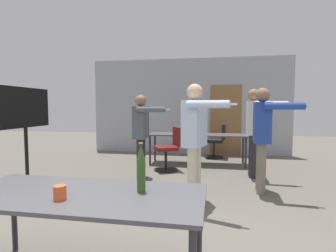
{
  "coord_description": "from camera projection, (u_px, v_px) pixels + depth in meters",
  "views": [
    {
      "loc": [
        0.77,
        -1.5,
        1.41
      ],
      "look_at": [
        0.03,
        2.67,
        1.1
      ],
      "focal_mm": 28.0,
      "sensor_mm": 36.0,
      "label": 1
    }
  ],
  "objects": [
    {
      "name": "conference_table_near",
      "position": [
        81.0,
        201.0,
        2.04
      ],
      "size": [
        1.92,
        0.82,
        0.74
      ],
      "color": "#4C4C51",
      "rests_on": "ground_plane"
    },
    {
      "name": "tv_screen",
      "position": [
        25.0,
        124.0,
        4.49
      ],
      "size": [
        0.44,
        1.22,
        1.74
      ],
      "rotation": [
        0.0,
        0.0,
        1.57
      ],
      "color": "black",
      "rests_on": "ground_plane"
    },
    {
      "name": "conference_table_far",
      "position": [
        197.0,
        137.0,
        6.43
      ],
      "size": [
        2.38,
        0.67,
        0.74
      ],
      "color": "#4C4C51",
      "rests_on": "ground_plane"
    },
    {
      "name": "beer_bottle",
      "position": [
        141.0,
        169.0,
        2.04
      ],
      "size": [
        0.07,
        0.07,
        0.39
      ],
      "color": "#2D511E",
      "rests_on": "conference_table_near"
    },
    {
      "name": "back_wall",
      "position": [
        189.0,
        107.0,
        7.89
      ],
      "size": [
        5.94,
        0.12,
        2.85
      ],
      "color": "#A3A8B2",
      "rests_on": "ground_plane"
    },
    {
      "name": "person_far_watching",
      "position": [
        142.0,
        128.0,
        5.1
      ],
      "size": [
        0.74,
        0.61,
        1.64
      ],
      "rotation": [
        0.0,
        0.0,
        -1.59
      ],
      "color": "#28282D",
      "rests_on": "ground_plane"
    },
    {
      "name": "person_right_polo",
      "position": [
        254.0,
        124.0,
        5.21
      ],
      "size": [
        0.79,
        0.66,
        1.76
      ],
      "rotation": [
        0.0,
        0.0,
        -1.62
      ],
      "color": "#28282D",
      "rests_on": "ground_plane"
    },
    {
      "name": "person_left_plaid",
      "position": [
        195.0,
        132.0,
        3.74
      ],
      "size": [
        0.73,
        0.78,
        1.74
      ],
      "rotation": [
        0.0,
        0.0,
        -1.89
      ],
      "color": "beige",
      "rests_on": "ground_plane"
    },
    {
      "name": "drink_cup",
      "position": [
        60.0,
        193.0,
        1.88
      ],
      "size": [
        0.09,
        0.09,
        0.1
      ],
      "color": "#E05123",
      "rests_on": "conference_table_near"
    },
    {
      "name": "office_chair_far_left",
      "position": [
        217.0,
        142.0,
        7.21
      ],
      "size": [
        0.58,
        0.52,
        0.94
      ],
      "rotation": [
        0.0,
        0.0,
        1.44
      ],
      "color": "black",
      "rests_on": "ground_plane"
    },
    {
      "name": "person_center_tall",
      "position": [
        263.0,
        130.0,
        4.26
      ],
      "size": [
        0.78,
        0.71,
        1.72
      ],
      "rotation": [
        0.0,
        0.0,
        -1.64
      ],
      "color": "slate",
      "rests_on": "ground_plane"
    },
    {
      "name": "office_chair_mid_tucked",
      "position": [
        169.0,
        150.0,
        5.81
      ],
      "size": [
        0.67,
        0.64,
        0.96
      ],
      "rotation": [
        0.0,
        0.0,
        2.05
      ],
      "color": "black",
      "rests_on": "ground_plane"
    }
  ]
}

